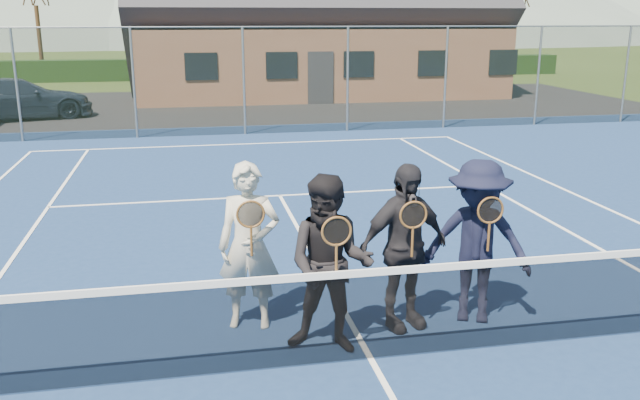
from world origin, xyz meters
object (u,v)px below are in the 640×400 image
(player_c, at_px, (404,247))
(player_d, at_px, (477,242))
(car_c, at_px, (18,99))
(clubhouse, at_px, (314,0))
(tennis_net, at_px, (372,310))
(player_a, at_px, (249,246))
(player_b, at_px, (330,265))

(player_c, relative_size, player_d, 1.00)
(car_c, distance_m, player_c, 18.90)
(clubhouse, xyz_separation_m, player_c, (-3.48, -23.33, -3.07))
(player_d, bearing_deg, tennis_net, -153.50)
(player_c, bearing_deg, player_a, 167.91)
(car_c, relative_size, player_d, 2.57)
(clubhouse, distance_m, player_d, 23.67)
(car_c, relative_size, player_a, 2.57)
(player_b, relative_size, player_c, 1.00)
(tennis_net, height_order, player_b, player_b)
(player_c, height_order, player_d, same)
(car_c, xyz_separation_m, player_a, (5.96, -16.98, 0.25))
(tennis_net, bearing_deg, player_b, 139.75)
(car_c, relative_size, player_b, 2.57)
(car_c, distance_m, clubhouse, 12.99)
(tennis_net, relative_size, player_b, 6.49)
(player_a, relative_size, player_b, 1.00)
(clubhouse, distance_m, player_b, 24.29)
(car_c, bearing_deg, player_d, -170.76)
(player_b, height_order, player_d, same)
(car_c, height_order, player_b, player_b)
(player_a, relative_size, player_c, 1.00)
(player_a, bearing_deg, tennis_net, -43.23)
(player_a, bearing_deg, player_b, -44.56)
(car_c, height_order, player_d, player_d)
(clubhouse, relative_size, player_a, 8.67)
(player_d, bearing_deg, clubhouse, 83.52)
(tennis_net, relative_size, player_c, 6.49)
(player_b, height_order, player_c, same)
(car_c, xyz_separation_m, clubhouse, (11.03, 6.01, 3.32))
(tennis_net, height_order, clubhouse, clubhouse)
(player_a, height_order, player_d, same)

